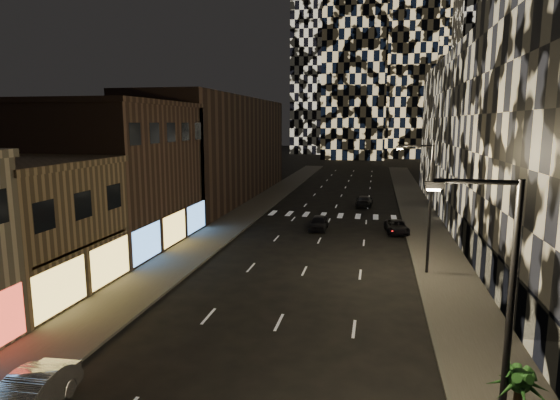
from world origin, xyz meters
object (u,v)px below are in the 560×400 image
at_px(car_dark_midlane, 319,223).
at_px(car_dark_rightlane, 397,227).
at_px(streetlight_far, 427,200).
at_px(palm_tree, 519,389).
at_px(streetlight_near, 500,315).
at_px(car_silver_parked, 27,399).
at_px(car_dark_oncoming, 364,201).

distance_m(car_dark_midlane, car_dark_rightlane, 7.60).
distance_m(streetlight_far, palm_tree, 20.09).
distance_m(streetlight_near, car_silver_parked, 16.21).
bearing_deg(car_dark_midlane, car_dark_rightlane, 1.14).
bearing_deg(car_dark_oncoming, palm_tree, 99.87).
bearing_deg(car_dark_rightlane, palm_tree, -92.10).
bearing_deg(palm_tree, car_dark_midlane, 106.55).
bearing_deg(car_silver_parked, palm_tree, -5.04).
bearing_deg(streetlight_far, car_dark_rightlane, 96.22).
distance_m(car_silver_parked, palm_tree, 16.38).
bearing_deg(streetlight_near, car_dark_rightlane, 92.39).
xyz_separation_m(car_silver_parked, car_dark_rightlane, (14.20, 32.40, -0.17)).
bearing_deg(car_silver_parked, car_dark_rightlane, 61.29).
relative_size(streetlight_near, car_dark_midlane, 2.14).
relative_size(streetlight_far, palm_tree, 2.46).
bearing_deg(car_dark_oncoming, car_silver_parked, 80.23).
bearing_deg(streetlight_near, car_dark_oncoming, 95.94).
xyz_separation_m(streetlight_far, palm_tree, (0.65, -19.97, -2.18)).
bearing_deg(car_dark_midlane, palm_tree, -73.09).
distance_m(car_silver_parked, car_dark_midlane, 32.96).
bearing_deg(streetlight_near, car_dark_midlane, 105.48).
bearing_deg(car_dark_rightlane, streetlight_far, -89.42).
bearing_deg(palm_tree, car_dark_oncoming, 96.72).
xyz_separation_m(streetlight_far, car_silver_parked, (-15.55, -19.96, -4.57)).
distance_m(streetlight_near, streetlight_far, 20.00).
bearing_deg(car_dark_rightlane, streetlight_near, -93.24).
bearing_deg(car_silver_parked, car_dark_oncoming, 72.05).
height_order(car_dark_rightlane, palm_tree, palm_tree).
distance_m(streetlight_near, car_dark_midlane, 33.87).
relative_size(car_silver_parked, car_dark_rightlane, 1.07).
bearing_deg(palm_tree, car_silver_parked, 180.00).
relative_size(streetlight_far, car_dark_rightlane, 2.03).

